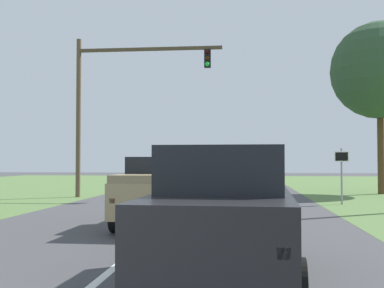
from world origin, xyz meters
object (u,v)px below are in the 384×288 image
Objects in this scene: keep_moving_sign at (342,168)px; oak_tree_right at (380,70)px; pickup_truck_lead at (165,191)px; red_suv_near at (225,212)px; traffic_light at (114,92)px.

oak_tree_right is (3.47, 6.91, 5.39)m from keep_moving_sign.
pickup_truck_lead is 0.56× the size of oak_tree_right.
red_suv_near is 2.09× the size of keep_moving_sign.
traffic_light reaches higher than pickup_truck_lead.
pickup_truck_lead is 9.83m from keep_moving_sign.
pickup_truck_lead is 0.66× the size of traffic_light.
traffic_light is at bearing 164.79° from keep_moving_sign.
keep_moving_sign reaches higher than red_suv_near.
red_suv_near is at bearing -69.53° from traffic_light.
pickup_truck_lead is at bearing -67.47° from traffic_light.
traffic_light is at bearing -164.24° from oak_tree_right.
traffic_light is at bearing 110.47° from red_suv_near.
pickup_truck_lead is at bearing -130.72° from keep_moving_sign.
traffic_light is (-6.28, 16.82, 4.26)m from red_suv_near.
traffic_light is at bearing 112.53° from pickup_truck_lead.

